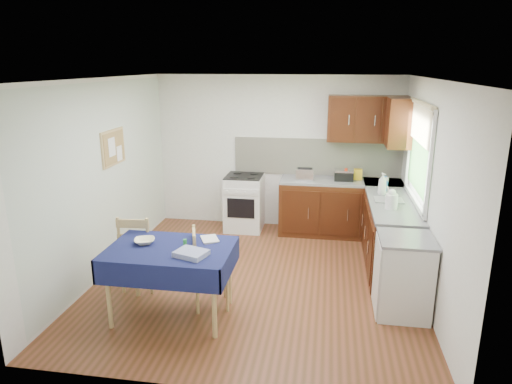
% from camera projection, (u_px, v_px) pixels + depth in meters
% --- Properties ---
extents(floor, '(4.20, 4.20, 0.00)m').
position_uv_depth(floor, '(257.00, 279.00, 5.86)').
color(floor, '#523016').
rests_on(floor, ground).
extents(ceiling, '(4.00, 4.20, 0.02)m').
position_uv_depth(ceiling, '(257.00, 79.00, 5.18)').
color(ceiling, white).
rests_on(ceiling, wall_back).
extents(wall_back, '(4.00, 0.02, 2.50)m').
position_uv_depth(wall_back, '(277.00, 153.00, 7.51)').
color(wall_back, silver).
rests_on(wall_back, ground).
extents(wall_front, '(4.00, 0.02, 2.50)m').
position_uv_depth(wall_front, '(215.00, 254.00, 3.52)').
color(wall_front, silver).
rests_on(wall_front, ground).
extents(wall_left, '(0.02, 4.20, 2.50)m').
position_uv_depth(wall_left, '(103.00, 179.00, 5.82)').
color(wall_left, silver).
rests_on(wall_left, ground).
extents(wall_right, '(0.02, 4.20, 2.50)m').
position_uv_depth(wall_right, '(430.00, 192.00, 5.21)').
color(wall_right, silver).
rests_on(wall_right, ground).
extents(base_cabinets, '(1.90, 2.30, 0.86)m').
position_uv_depth(base_cabinets, '(361.00, 221.00, 6.73)').
color(base_cabinets, '#311D08').
rests_on(base_cabinets, ground).
extents(worktop_back, '(1.90, 0.60, 0.04)m').
position_uv_depth(worktop_back, '(341.00, 181.00, 7.17)').
color(worktop_back, slate).
rests_on(worktop_back, base_cabinets).
extents(worktop_right, '(0.60, 1.70, 0.04)m').
position_uv_depth(worktop_right, '(393.00, 205.00, 5.98)').
color(worktop_right, slate).
rests_on(worktop_right, base_cabinets).
extents(worktop_corner, '(0.60, 0.60, 0.04)m').
position_uv_depth(worktop_corner, '(383.00, 183.00, 7.07)').
color(worktop_corner, slate).
rests_on(worktop_corner, base_cabinets).
extents(splashback, '(2.70, 0.02, 0.60)m').
position_uv_depth(splashback, '(317.00, 157.00, 7.41)').
color(splashback, beige).
rests_on(splashback, wall_back).
extents(upper_cabinets, '(1.20, 0.85, 0.70)m').
position_uv_depth(upper_cabinets, '(376.00, 120.00, 6.83)').
color(upper_cabinets, '#311D08').
rests_on(upper_cabinets, wall_back).
extents(stove, '(0.60, 0.61, 0.92)m').
position_uv_depth(stove, '(244.00, 202.00, 7.52)').
color(stove, silver).
rests_on(stove, ground).
extents(window, '(0.04, 1.48, 1.26)m').
position_uv_depth(window, '(419.00, 147.00, 5.77)').
color(window, '#254E20').
rests_on(window, wall_right).
extents(fridge, '(0.58, 0.60, 0.89)m').
position_uv_depth(fridge, '(403.00, 276.00, 4.95)').
color(fridge, silver).
rests_on(fridge, ground).
extents(corkboard, '(0.04, 0.62, 0.47)m').
position_uv_depth(corkboard, '(113.00, 147.00, 6.01)').
color(corkboard, tan).
rests_on(corkboard, wall_left).
extents(dining_table, '(1.31, 0.89, 0.80)m').
position_uv_depth(dining_table, '(170.00, 257.00, 4.83)').
color(dining_table, '#0F153C').
rests_on(dining_table, ground).
extents(chair_far, '(0.46, 0.46, 0.96)m').
position_uv_depth(chair_far, '(138.00, 250.00, 5.48)').
color(chair_far, tan).
rests_on(chair_far, ground).
extents(chair_near, '(0.51, 0.51, 0.92)m').
position_uv_depth(chair_near, '(207.00, 266.00, 5.08)').
color(chair_near, tan).
rests_on(chair_near, ground).
extents(toaster, '(0.27, 0.17, 0.21)m').
position_uv_depth(toaster, '(305.00, 174.00, 7.12)').
color(toaster, silver).
rests_on(toaster, worktop_back).
extents(sandwich_press, '(0.29, 0.25, 0.17)m').
position_uv_depth(sandwich_press, '(344.00, 175.00, 7.15)').
color(sandwich_press, black).
rests_on(sandwich_press, worktop_back).
extents(sauce_bottle, '(0.05, 0.05, 0.21)m').
position_uv_depth(sauce_bottle, '(346.00, 175.00, 7.05)').
color(sauce_bottle, '#B7270E').
rests_on(sauce_bottle, worktop_back).
extents(yellow_packet, '(0.15, 0.13, 0.17)m').
position_uv_depth(yellow_packet, '(358.00, 174.00, 7.17)').
color(yellow_packet, gold).
rests_on(yellow_packet, worktop_back).
extents(dish_rack, '(0.37, 0.28, 0.18)m').
position_uv_depth(dish_rack, '(389.00, 199.00, 6.08)').
color(dish_rack, gray).
rests_on(dish_rack, worktop_right).
extents(kettle, '(0.15, 0.15, 0.26)m').
position_uv_depth(kettle, '(392.00, 200.00, 5.72)').
color(kettle, silver).
rests_on(kettle, worktop_right).
extents(cup, '(0.16, 0.16, 0.10)m').
position_uv_depth(cup, '(384.00, 181.00, 6.90)').
color(cup, white).
rests_on(cup, worktop_back).
extents(soap_bottle_a, '(0.16, 0.16, 0.30)m').
position_uv_depth(soap_bottle_a, '(382.00, 184.00, 6.35)').
color(soap_bottle_a, silver).
rests_on(soap_bottle_a, worktop_right).
extents(soap_bottle_b, '(0.12, 0.12, 0.21)m').
position_uv_depth(soap_bottle_b, '(383.00, 183.00, 6.56)').
color(soap_bottle_b, blue).
rests_on(soap_bottle_b, worktop_right).
extents(soap_bottle_c, '(0.18, 0.18, 0.17)m').
position_uv_depth(soap_bottle_c, '(391.00, 201.00, 5.79)').
color(soap_bottle_c, '#268E33').
rests_on(soap_bottle_c, worktop_right).
extents(plate_bowl, '(0.28, 0.28, 0.05)m').
position_uv_depth(plate_bowl, '(145.00, 241.00, 4.91)').
color(plate_bowl, '#F9F4CC').
rests_on(plate_bowl, dining_table).
extents(book, '(0.26, 0.29, 0.02)m').
position_uv_depth(book, '(202.00, 240.00, 4.99)').
color(book, white).
rests_on(book, dining_table).
extents(spice_jar, '(0.04, 0.04, 0.08)m').
position_uv_depth(spice_jar, '(185.00, 243.00, 4.82)').
color(spice_jar, green).
rests_on(spice_jar, dining_table).
extents(tea_towel, '(0.36, 0.32, 0.05)m').
position_uv_depth(tea_towel, '(191.00, 253.00, 4.59)').
color(tea_towel, navy).
rests_on(tea_towel, dining_table).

